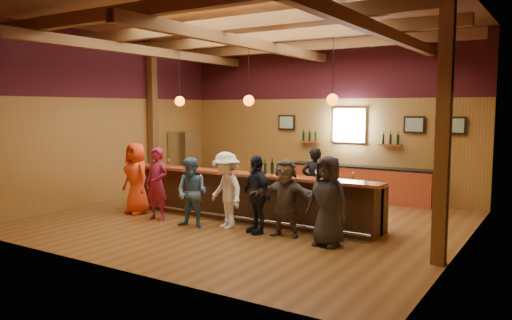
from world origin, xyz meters
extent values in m
plane|color=brown|center=(0.00, 0.00, 0.00)|extent=(9.00, 9.00, 0.00)
cube|color=brown|center=(0.00, 4.00, 2.25)|extent=(9.00, 0.04, 4.50)
cube|color=brown|center=(0.00, -4.00, 2.25)|extent=(9.00, 0.04, 4.50)
cube|color=brown|center=(-4.50, 0.00, 2.25)|extent=(0.04, 8.00, 4.50)
cube|color=brown|center=(4.50, 0.00, 2.25)|extent=(0.04, 8.00, 4.50)
cube|color=brown|center=(0.00, 0.00, 4.50)|extent=(9.00, 8.00, 0.04)
cube|color=#3A1016|center=(0.00, 3.98, 3.65)|extent=(9.00, 0.01, 1.70)
cube|color=#3A1016|center=(-4.48, 0.00, 3.65)|extent=(0.01, 8.00, 1.70)
cube|color=#3A1016|center=(4.48, 0.00, 3.65)|extent=(0.01, 8.00, 1.70)
cube|color=#583619|center=(-4.35, 1.50, 2.25)|extent=(0.22, 0.22, 4.50)
cube|color=#583619|center=(4.35, -1.00, 2.25)|extent=(0.22, 0.22, 4.50)
cube|color=#583619|center=(0.00, -3.00, 4.20)|extent=(8.80, 0.20, 0.25)
cube|color=#583619|center=(0.00, -1.00, 4.20)|extent=(8.80, 0.20, 0.25)
cube|color=#583619|center=(0.00, 1.00, 4.20)|extent=(8.80, 0.20, 0.25)
cube|color=#583619|center=(0.00, 3.00, 4.20)|extent=(8.80, 0.20, 0.25)
cube|color=#583619|center=(-3.00, 0.00, 3.95)|extent=(0.18, 7.80, 0.22)
cube|color=#583619|center=(0.00, 0.00, 3.95)|extent=(0.18, 7.80, 0.22)
cube|color=#583619|center=(3.00, 0.00, 3.95)|extent=(0.18, 7.80, 0.22)
cube|color=black|center=(0.00, 0.00, 0.53)|extent=(6.00, 0.60, 1.05)
cube|color=maroon|center=(0.00, -0.18, 1.08)|extent=(6.30, 0.50, 0.06)
cube|color=black|center=(0.00, 0.38, 0.93)|extent=(6.00, 0.48, 0.05)
cube|color=black|center=(0.00, 0.38, 0.45)|extent=(6.00, 0.48, 0.90)
cube|color=silver|center=(2.00, 0.38, 0.88)|extent=(0.45, 0.40, 0.14)
cube|color=silver|center=(2.50, 0.38, 0.88)|extent=(0.45, 0.40, 0.14)
cylinder|color=silver|center=(0.00, -0.42, 0.15)|extent=(6.00, 0.06, 0.06)
cube|color=maroon|center=(1.20, 3.72, 0.45)|extent=(4.00, 0.50, 0.90)
cube|color=black|center=(1.20, 3.72, 0.93)|extent=(4.00, 0.52, 0.05)
cube|color=silver|center=(0.80, 3.95, 2.05)|extent=(0.95, 0.08, 0.95)
cube|color=white|center=(0.80, 3.90, 2.05)|extent=(0.78, 0.01, 0.78)
cube|color=black|center=(-1.20, 3.94, 2.10)|extent=(0.55, 0.04, 0.45)
cube|color=silver|center=(-1.20, 3.92, 2.10)|extent=(0.45, 0.01, 0.35)
cube|color=black|center=(2.60, 3.94, 2.10)|extent=(0.55, 0.04, 0.45)
cube|color=silver|center=(2.60, 3.92, 2.10)|extent=(0.45, 0.01, 0.35)
cube|color=black|center=(3.60, 3.94, 2.10)|extent=(0.55, 0.04, 0.45)
cube|color=silver|center=(3.60, 3.92, 2.10)|extent=(0.45, 0.01, 0.35)
cube|color=maroon|center=(-0.40, 3.88, 1.55)|extent=(0.60, 0.18, 0.04)
cylinder|color=black|center=(-0.60, 3.88, 1.70)|extent=(0.07, 0.07, 0.26)
cylinder|color=black|center=(-0.40, 3.88, 1.70)|extent=(0.07, 0.07, 0.26)
cylinder|color=black|center=(-0.20, 3.88, 1.70)|extent=(0.07, 0.07, 0.26)
cube|color=maroon|center=(2.00, 3.88, 1.55)|extent=(0.60, 0.18, 0.04)
cylinder|color=black|center=(1.80, 3.88, 1.70)|extent=(0.07, 0.07, 0.26)
cylinder|color=black|center=(2.00, 3.88, 1.70)|extent=(0.07, 0.07, 0.26)
cylinder|color=black|center=(2.20, 3.88, 1.70)|extent=(0.07, 0.07, 0.26)
cylinder|color=black|center=(-2.00, 0.00, 3.33)|extent=(0.01, 0.01, 1.25)
sphere|color=#FC5B0C|center=(-2.00, 0.00, 2.70)|extent=(0.24, 0.24, 0.24)
cylinder|color=black|center=(0.00, 0.00, 3.33)|extent=(0.01, 0.01, 1.25)
sphere|color=#FC5B0C|center=(0.00, 0.00, 2.70)|extent=(0.24, 0.24, 0.24)
cylinder|color=black|center=(2.00, 0.00, 3.33)|extent=(0.01, 0.01, 1.25)
sphere|color=#FC5B0C|center=(2.00, 0.00, 2.70)|extent=(0.24, 0.24, 0.24)
cube|color=silver|center=(-4.10, 2.60, 0.90)|extent=(0.70, 0.70, 1.80)
imported|color=#F24216|center=(-2.71, -0.80, 0.86)|extent=(0.93, 0.70, 1.71)
imported|color=maroon|center=(-1.81, -1.04, 0.82)|extent=(0.60, 0.40, 1.65)
imported|color=teal|center=(-0.67, -1.19, 0.75)|extent=(0.80, 0.66, 1.50)
imported|color=white|center=(-0.01, -0.86, 0.81)|extent=(1.20, 0.98, 1.62)
imported|color=#181D30|center=(0.75, -0.87, 0.80)|extent=(1.01, 0.78, 1.60)
imported|color=#5B5048|center=(1.37, -0.78, 0.78)|extent=(1.49, 0.69, 1.55)
imported|color=#242426|center=(2.36, -0.97, 0.84)|extent=(0.86, 0.60, 1.67)
imported|color=black|center=(1.10, 1.10, 0.82)|extent=(0.70, 0.59, 1.64)
cylinder|color=brown|center=(0.16, -0.07, 1.23)|extent=(0.22, 0.22, 0.23)
cylinder|color=black|center=(0.48, -0.09, 1.23)|extent=(0.07, 0.07, 0.23)
cylinder|color=black|center=(0.48, -0.09, 1.38)|extent=(0.02, 0.02, 0.08)
cylinder|color=black|center=(0.62, -0.02, 1.23)|extent=(0.07, 0.07, 0.25)
cylinder|color=black|center=(0.62, -0.02, 1.40)|extent=(0.02, 0.02, 0.09)
cylinder|color=silver|center=(-2.65, -0.17, 1.11)|extent=(0.08, 0.08, 0.01)
cylinder|color=silver|center=(-2.65, -0.17, 1.17)|extent=(0.01, 0.01, 0.11)
sphere|color=silver|center=(-2.65, -0.17, 1.26)|extent=(0.09, 0.09, 0.09)
cylinder|color=silver|center=(-2.21, -0.20, 1.11)|extent=(0.07, 0.07, 0.01)
cylinder|color=silver|center=(-2.21, -0.20, 1.17)|extent=(0.01, 0.01, 0.10)
sphere|color=silver|center=(-2.21, -0.20, 1.26)|extent=(0.08, 0.08, 0.08)
cylinder|color=silver|center=(-1.70, -0.09, 1.11)|extent=(0.07, 0.07, 0.01)
cylinder|color=silver|center=(-1.70, -0.09, 1.17)|extent=(0.01, 0.01, 0.10)
sphere|color=silver|center=(-1.70, -0.09, 1.24)|extent=(0.08, 0.08, 0.08)
cylinder|color=silver|center=(-0.84, -0.20, 1.11)|extent=(0.06, 0.06, 0.01)
cylinder|color=silver|center=(-0.84, -0.20, 1.16)|extent=(0.01, 0.01, 0.09)
sphere|color=silver|center=(-0.84, -0.20, 1.24)|extent=(0.07, 0.07, 0.07)
cylinder|color=silver|center=(-0.17, -0.19, 1.11)|extent=(0.06, 0.06, 0.01)
cylinder|color=silver|center=(-0.17, -0.19, 1.16)|extent=(0.01, 0.01, 0.09)
sphere|color=silver|center=(-0.17, -0.19, 1.24)|extent=(0.07, 0.07, 0.07)
cylinder|color=silver|center=(0.81, -0.18, 1.11)|extent=(0.08, 0.08, 0.01)
cylinder|color=silver|center=(0.81, -0.18, 1.17)|extent=(0.01, 0.01, 0.11)
sphere|color=silver|center=(0.81, -0.18, 1.26)|extent=(0.09, 0.09, 0.09)
cylinder|color=silver|center=(1.21, -0.09, 1.11)|extent=(0.06, 0.06, 0.01)
cylinder|color=silver|center=(1.21, -0.09, 1.16)|extent=(0.01, 0.01, 0.09)
sphere|color=silver|center=(1.21, -0.09, 1.24)|extent=(0.07, 0.07, 0.07)
cylinder|color=silver|center=(1.75, -0.19, 1.11)|extent=(0.07, 0.07, 0.01)
cylinder|color=silver|center=(1.75, -0.19, 1.17)|extent=(0.01, 0.01, 0.10)
sphere|color=silver|center=(1.75, -0.19, 1.25)|extent=(0.08, 0.08, 0.08)
camera|label=1|loc=(6.05, -9.31, 2.54)|focal=35.00mm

